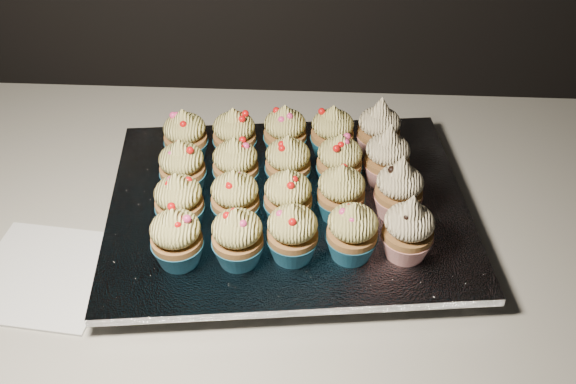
% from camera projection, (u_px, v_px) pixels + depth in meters
% --- Properties ---
extents(worktop, '(2.44, 0.64, 0.04)m').
position_uv_depth(worktop, '(243.00, 211.00, 0.93)').
color(worktop, silver).
rests_on(worktop, cabinet).
extents(napkin, '(0.18, 0.18, 0.00)m').
position_uv_depth(napkin, '(45.00, 275.00, 0.81)').
color(napkin, white).
rests_on(napkin, worktop).
extents(baking_tray, '(0.48, 0.39, 0.02)m').
position_uv_depth(baking_tray, '(288.00, 214.00, 0.88)').
color(baking_tray, black).
rests_on(baking_tray, worktop).
extents(foil_lining, '(0.52, 0.43, 0.01)m').
position_uv_depth(foil_lining, '(288.00, 204.00, 0.87)').
color(foil_lining, silver).
rests_on(foil_lining, baking_tray).
extents(cupcake_0, '(0.06, 0.06, 0.08)m').
position_uv_depth(cupcake_0, '(177.00, 238.00, 0.76)').
color(cupcake_0, '#1A5C7D').
rests_on(cupcake_0, foil_lining).
extents(cupcake_1, '(0.06, 0.06, 0.08)m').
position_uv_depth(cupcake_1, '(238.00, 237.00, 0.76)').
color(cupcake_1, '#1A5C7D').
rests_on(cupcake_1, foil_lining).
extents(cupcake_2, '(0.06, 0.06, 0.08)m').
position_uv_depth(cupcake_2, '(293.00, 233.00, 0.76)').
color(cupcake_2, '#1A5C7D').
rests_on(cupcake_2, foil_lining).
extents(cupcake_3, '(0.06, 0.06, 0.08)m').
position_uv_depth(cupcake_3, '(352.00, 232.00, 0.77)').
color(cupcake_3, '#1A5C7D').
rests_on(cupcake_3, foil_lining).
extents(cupcake_4, '(0.06, 0.06, 0.10)m').
position_uv_depth(cupcake_4, '(408.00, 230.00, 0.77)').
color(cupcake_4, '#A61B17').
rests_on(cupcake_4, foil_lining).
extents(cupcake_5, '(0.06, 0.06, 0.08)m').
position_uv_depth(cupcake_5, '(179.00, 202.00, 0.81)').
color(cupcake_5, '#1A5C7D').
rests_on(cupcake_5, foil_lining).
extents(cupcake_6, '(0.06, 0.06, 0.08)m').
position_uv_depth(cupcake_6, '(235.00, 199.00, 0.81)').
color(cupcake_6, '#1A5C7D').
rests_on(cupcake_6, foil_lining).
extents(cupcake_7, '(0.06, 0.06, 0.08)m').
position_uv_depth(cupcake_7, '(288.00, 198.00, 0.81)').
color(cupcake_7, '#1A5C7D').
rests_on(cupcake_7, foil_lining).
extents(cupcake_8, '(0.06, 0.06, 0.08)m').
position_uv_depth(cupcake_8, '(341.00, 193.00, 0.82)').
color(cupcake_8, '#1A5C7D').
rests_on(cupcake_8, foil_lining).
extents(cupcake_9, '(0.06, 0.06, 0.10)m').
position_uv_depth(cupcake_9, '(399.00, 190.00, 0.82)').
color(cupcake_9, '#A61B17').
rests_on(cupcake_9, foil_lining).
extents(cupcake_10, '(0.06, 0.06, 0.08)m').
position_uv_depth(cupcake_10, '(182.00, 168.00, 0.86)').
color(cupcake_10, '#1A5C7D').
rests_on(cupcake_10, foil_lining).
extents(cupcake_11, '(0.06, 0.06, 0.08)m').
position_uv_depth(cupcake_11, '(236.00, 165.00, 0.86)').
color(cupcake_11, '#1A5C7D').
rests_on(cupcake_11, foil_lining).
extents(cupcake_12, '(0.06, 0.06, 0.08)m').
position_uv_depth(cupcake_12, '(288.00, 163.00, 0.87)').
color(cupcake_12, '#1A5C7D').
rests_on(cupcake_12, foil_lining).
extents(cupcake_13, '(0.06, 0.06, 0.08)m').
position_uv_depth(cupcake_13, '(339.00, 162.00, 0.87)').
color(cupcake_13, '#1A5C7D').
rests_on(cupcake_13, foil_lining).
extents(cupcake_14, '(0.06, 0.06, 0.10)m').
position_uv_depth(cupcake_14, '(387.00, 157.00, 0.87)').
color(cupcake_14, '#A61B17').
rests_on(cupcake_14, foil_lining).
extents(cupcake_15, '(0.06, 0.06, 0.08)m').
position_uv_depth(cupcake_15, '(185.00, 137.00, 0.91)').
color(cupcake_15, '#1A5C7D').
rests_on(cupcake_15, foil_lining).
extents(cupcake_16, '(0.06, 0.06, 0.08)m').
position_uv_depth(cupcake_16, '(234.00, 135.00, 0.92)').
color(cupcake_16, '#1A5C7D').
rests_on(cupcake_16, foil_lining).
extents(cupcake_17, '(0.06, 0.06, 0.08)m').
position_uv_depth(cupcake_17, '(285.00, 132.00, 0.92)').
color(cupcake_17, '#1A5C7D').
rests_on(cupcake_17, foil_lining).
extents(cupcake_18, '(0.06, 0.06, 0.08)m').
position_uv_depth(cupcake_18, '(332.00, 133.00, 0.92)').
color(cupcake_18, '#1A5C7D').
rests_on(cupcake_18, foil_lining).
extents(cupcake_19, '(0.06, 0.06, 0.10)m').
position_uv_depth(cupcake_19, '(379.00, 130.00, 0.92)').
color(cupcake_19, '#A61B17').
rests_on(cupcake_19, foil_lining).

